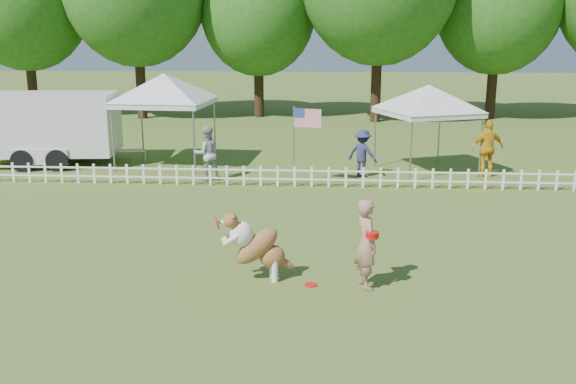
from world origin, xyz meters
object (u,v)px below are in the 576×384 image
(spectator_b, at_px, (362,153))
(spectator_c, at_px, (488,148))
(canopy_tent_left, at_px, (166,121))
(canopy_tent_right, at_px, (427,130))
(handler, at_px, (366,244))
(flag_pole, at_px, (294,146))
(frisbee_on_turf, at_px, (311,285))
(spectator_a, at_px, (207,153))
(dog, at_px, (258,246))
(cargo_trailer, at_px, (48,128))

(spectator_b, distance_m, spectator_c, 3.88)
(spectator_c, bearing_deg, spectator_b, -11.58)
(canopy_tent_left, xyz_separation_m, canopy_tent_right, (8.60, -0.53, -0.14))
(handler, relative_size, flag_pole, 0.70)
(frisbee_on_turf, distance_m, canopy_tent_left, 11.68)
(spectator_a, bearing_deg, canopy_tent_right, 169.59)
(canopy_tent_right, bearing_deg, dog, -136.42)
(spectator_a, height_order, spectator_b, spectator_a)
(frisbee_on_turf, distance_m, spectator_b, 9.05)
(frisbee_on_turf, bearing_deg, canopy_tent_right, 70.97)
(frisbee_on_turf, bearing_deg, dog, 170.24)
(canopy_tent_right, relative_size, cargo_trailer, 0.49)
(dog, xyz_separation_m, spectator_a, (-2.45, 7.98, 0.16))
(flag_pole, bearing_deg, canopy_tent_right, 44.44)
(dog, bearing_deg, spectator_b, 59.50)
(frisbee_on_turf, relative_size, canopy_tent_left, 0.08)
(spectator_c, bearing_deg, canopy_tent_right, -34.56)
(handler, bearing_deg, spectator_c, -43.84)
(flag_pole, distance_m, spectator_b, 2.44)
(handler, distance_m, canopy_tent_right, 10.12)
(frisbee_on_turf, relative_size, canopy_tent_right, 0.08)
(dog, relative_size, canopy_tent_right, 0.49)
(cargo_trailer, xyz_separation_m, spectator_b, (10.54, -1.24, -0.49))
(canopy_tent_left, bearing_deg, spectator_c, -2.54)
(frisbee_on_turf, bearing_deg, spectator_a, 112.75)
(canopy_tent_right, height_order, cargo_trailer, canopy_tent_right)
(spectator_c, bearing_deg, spectator_a, -8.57)
(handler, bearing_deg, canopy_tent_right, -33.00)
(canopy_tent_right, height_order, spectator_b, canopy_tent_right)
(handler, xyz_separation_m, canopy_tent_left, (-6.19, 10.34, 0.69))
(handler, relative_size, spectator_a, 0.98)
(canopy_tent_left, height_order, flag_pole, canopy_tent_left)
(frisbee_on_turf, distance_m, spectator_a, 8.87)
(canopy_tent_left, distance_m, cargo_trailer, 4.02)
(spectator_c, bearing_deg, cargo_trailer, -19.36)
(flag_pole, height_order, spectator_c, flag_pole)
(cargo_trailer, bearing_deg, flag_pole, -22.83)
(canopy_tent_left, xyz_separation_m, spectator_b, (6.53, -1.42, -0.76))
(flag_pole, bearing_deg, frisbee_on_turf, -66.85)
(handler, distance_m, cargo_trailer, 14.40)
(frisbee_on_turf, bearing_deg, canopy_tent_left, 116.75)
(flag_pole, xyz_separation_m, spectator_c, (5.94, 1.47, -0.26))
(spectator_a, bearing_deg, cargo_trailer, -43.38)
(canopy_tent_left, distance_m, canopy_tent_right, 8.62)
(spectator_a, xyz_separation_m, spectator_c, (8.61, 1.04, 0.07))
(frisbee_on_turf, relative_size, cargo_trailer, 0.04)
(flag_pole, relative_size, spectator_b, 1.57)
(canopy_tent_left, bearing_deg, spectator_a, -46.91)
(spectator_b, bearing_deg, cargo_trailer, 22.05)
(frisbee_on_turf, distance_m, spectator_c, 10.59)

